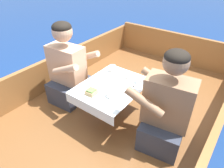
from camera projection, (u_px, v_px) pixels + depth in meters
ground_plane at (119, 125)px, 2.46m from camera, size 60.00×60.00×0.00m
boat_deck at (119, 117)px, 2.39m from camera, size 2.05×3.20×0.26m
gunwale_port at (59, 69)px, 2.70m from camera, size 0.06×3.20×0.40m
gunwale_starboard at (214, 136)px, 1.71m from camera, size 0.06×3.20×0.40m
bow_coaming at (175, 47)px, 3.24m from camera, size 1.93×0.06×0.47m
cockpit_table at (112, 89)px, 2.04m from camera, size 0.58×0.73×0.40m
person_port at (68, 71)px, 2.27m from camera, size 0.55×0.48×0.95m
person_starboard at (166, 111)px, 1.72m from camera, size 0.56×0.51×0.95m
plate_sandwich at (92, 94)px, 1.88m from camera, size 0.20×0.20×0.01m
plate_bread at (99, 80)px, 2.10m from camera, size 0.17×0.17×0.01m
sandwich at (91, 92)px, 1.87m from camera, size 0.10×0.10×0.05m
bowl_port_near at (113, 94)px, 1.86m from camera, size 0.11×0.11×0.04m
bowl_starboard_near at (131, 76)px, 2.13m from camera, size 0.12×0.12×0.04m
coffee_cup_port at (113, 68)px, 2.23m from camera, size 0.10×0.08×0.07m
coffee_cup_starboard at (139, 81)px, 2.04m from camera, size 0.09×0.06×0.05m
utensil_fork_starboard at (100, 100)px, 1.82m from camera, size 0.14×0.13×0.00m
utensil_fork_port at (135, 89)px, 1.95m from camera, size 0.13×0.13×0.00m
utensil_spoon_port at (115, 82)px, 2.06m from camera, size 0.08×0.16×0.01m
utensil_spoon_center at (114, 76)px, 2.16m from camera, size 0.13×0.13×0.01m
utensil_knife_port at (95, 86)px, 2.00m from camera, size 0.15×0.11×0.00m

